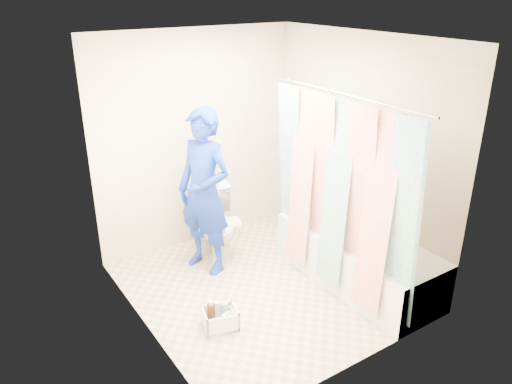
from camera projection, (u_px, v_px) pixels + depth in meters
floor at (263, 287)px, 4.99m from camera, size 2.60×2.60×0.00m
ceiling at (265, 38)px, 4.05m from camera, size 2.40×2.60×0.02m
wall_back at (197, 140)px, 5.52m from camera, size 2.40×0.02×2.40m
wall_front at (368, 230)px, 3.52m from camera, size 2.40×0.02×2.40m
wall_left at (138, 206)px, 3.91m from camera, size 0.02×2.60×2.40m
wall_right at (360, 152)px, 5.13m from camera, size 0.02×2.60×2.40m
bathtub at (357, 258)px, 4.99m from camera, size 0.70×1.75×0.50m
curtain_rod at (344, 94)px, 4.17m from camera, size 0.02×1.90×0.02m
shower_curtain at (337, 196)px, 4.53m from camera, size 0.06×1.75×1.80m
toilet at (217, 224)px, 5.45m from camera, size 0.64×0.83×0.75m
tank_lid at (219, 224)px, 5.32m from camera, size 0.50×0.34×0.04m
tank_internals at (209, 187)px, 5.48m from camera, size 0.18×0.09×0.25m
plumber at (204, 192)px, 5.02m from camera, size 0.61×0.74×1.72m
cleaning_caddy at (221, 319)px, 4.38m from camera, size 0.35×0.31×0.23m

